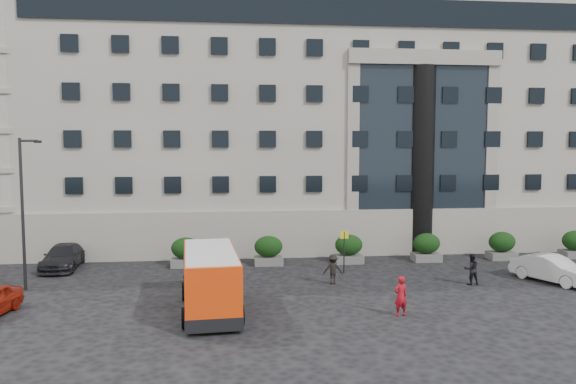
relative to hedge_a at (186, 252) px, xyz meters
name	(u,v)px	position (x,y,z in m)	size (l,w,h in m)	color
ground	(256,299)	(4.00, -7.80, -0.93)	(120.00, 120.00, 0.00)	black
civic_building	(310,129)	(10.00, 14.20, 8.07)	(44.00, 24.00, 18.00)	gray
entrance_column	(421,161)	(16.00, 2.50, 5.57)	(1.80, 1.80, 13.00)	black
hedge_a	(186,252)	(0.00, 0.00, 0.00)	(1.80, 1.26, 1.84)	#5F5F5D
hedge_b	(268,250)	(5.20, 0.00, 0.00)	(1.80, 1.26, 1.84)	#5F5F5D
hedge_c	(349,249)	(10.40, 0.00, 0.00)	(1.80, 1.26, 1.84)	#5F5F5D
hedge_d	(426,247)	(15.60, 0.00, 0.00)	(1.80, 1.26, 1.84)	#5F5F5D
hedge_e	(502,245)	(20.80, 0.00, 0.00)	(1.80, 1.26, 1.84)	#5F5F5D
hedge_f	(575,244)	(26.00, 0.00, 0.00)	(1.80, 1.26, 1.84)	#5F5F5D
street_lamp	(24,208)	(-7.94, -4.80, 3.44)	(1.16, 0.18, 8.00)	#262628
bus_stop_sign	(344,244)	(9.50, -2.80, 0.80)	(0.50, 0.08, 2.52)	#262628
minibus	(210,278)	(1.81, -9.71, 0.64)	(2.97, 6.96, 2.84)	#E73A0A
parked_car_c	(63,257)	(-7.50, 0.33, -0.21)	(2.02, 4.98, 1.44)	black
parked_car_d	(17,239)	(-13.00, 8.20, -0.32)	(2.02, 4.39, 1.22)	black
white_taxi	(552,269)	(20.58, -6.19, -0.18)	(1.58, 4.53, 1.49)	silver
pedestrian_a	(401,296)	(10.28, -11.28, -0.02)	(0.66, 0.44, 1.82)	#A3101B
pedestrian_b	(471,269)	(15.87, -6.21, -0.08)	(0.83, 0.65, 1.71)	black
pedestrian_c	(333,269)	(8.36, -5.29, -0.10)	(1.07, 0.61, 1.65)	black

